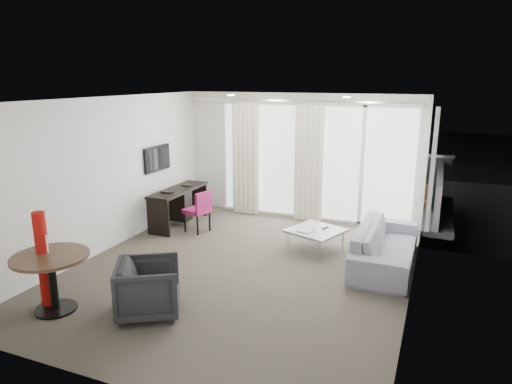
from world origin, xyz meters
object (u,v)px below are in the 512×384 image
at_px(rattan_chair_a, 329,190).
at_px(sofa, 386,246).
at_px(desk_chair, 197,211).
at_px(round_table, 53,283).
at_px(rattan_chair_b, 413,190).
at_px(red_lamp, 44,260).
at_px(desk, 179,207).
at_px(coffee_table, 316,240).
at_px(tub_armchair, 149,288).

bearing_deg(rattan_chair_a, sofa, -69.90).
xyz_separation_m(desk_chair, round_table, (-0.16, -3.40, -0.03)).
bearing_deg(rattan_chair_a, rattan_chair_b, 7.33).
relative_size(rattan_chair_a, rattan_chair_b, 0.89).
bearing_deg(rattan_chair_a, desk_chair, -133.96).
distance_m(red_lamp, rattan_chair_a, 6.48).
xyz_separation_m(red_lamp, rattan_chair_b, (4.08, 6.58, -0.21)).
height_order(round_table, rattan_chair_a, rattan_chair_a).
xyz_separation_m(round_table, rattan_chair_a, (2.09, 6.12, 0.01)).
distance_m(desk, sofa, 4.15).
height_order(round_table, coffee_table, round_table).
height_order(tub_armchair, rattan_chair_b, rattan_chair_b).
distance_m(desk, rattan_chair_b, 5.23).
xyz_separation_m(round_table, rattan_chair_b, (3.90, 6.63, 0.06)).
distance_m(desk_chair, round_table, 3.41).
relative_size(desk_chair, red_lamp, 0.64).
relative_size(sofa, rattan_chair_a, 2.84).
bearing_deg(tub_armchair, rattan_chair_a, -40.03).
bearing_deg(coffee_table, round_table, -127.33).
height_order(sofa, rattan_chair_b, rattan_chair_b).
height_order(desk, coffee_table, desk).
xyz_separation_m(coffee_table, rattan_chair_b, (1.37, 3.31, 0.25)).
bearing_deg(tub_armchair, coffee_table, -55.75).
relative_size(desk, coffee_table, 1.92).
bearing_deg(sofa, desk, 82.72).
height_order(desk_chair, sofa, desk_chair).
height_order(coffee_table, rattan_chair_a, rattan_chair_a).
bearing_deg(desk_chair, rattan_chair_b, 55.49).
relative_size(round_table, sofa, 0.43).
relative_size(desk_chair, tub_armchair, 1.06).
distance_m(red_lamp, coffee_table, 4.27).
bearing_deg(desk, rattan_chair_b, 34.76).
distance_m(sofa, rattan_chair_b, 3.52).
bearing_deg(desk_chair, coffee_table, 12.73).
height_order(desk, rattan_chair_a, rattan_chair_a).
bearing_deg(rattan_chair_b, coffee_table, -134.81).
distance_m(coffee_table, sofa, 1.22).
bearing_deg(rattan_chair_a, round_table, -117.37).
bearing_deg(desk, tub_armchair, -64.35).
distance_m(red_lamp, tub_armchair, 1.42).
bearing_deg(desk, rattan_chair_a, 44.80).
height_order(desk, sofa, desk).
xyz_separation_m(desk_chair, red_lamp, (-0.33, -3.35, 0.23)).
height_order(round_table, red_lamp, red_lamp).
height_order(coffee_table, rattan_chair_b, rattan_chair_b).
bearing_deg(sofa, tub_armchair, 136.99).
height_order(desk_chair, tub_armchair, desk_chair).
relative_size(desk_chair, round_table, 0.87).
bearing_deg(rattan_chair_b, red_lamp, -144.06).
bearing_deg(sofa, rattan_chair_a, 28.58).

